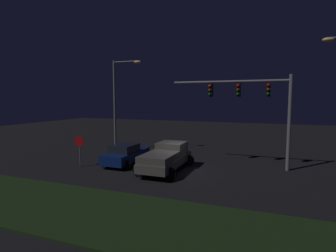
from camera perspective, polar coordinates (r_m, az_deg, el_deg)
ground_plane at (r=18.96m, az=2.84°, el=-9.24°), size 80.00×80.00×0.00m
grass_median at (r=12.04m, az=-9.96°, el=-18.05°), size 21.63×4.99×0.10m
pickup_truck at (r=18.76m, az=-0.27°, el=-6.25°), size 2.90×5.42×1.80m
car_sedan at (r=20.88m, az=-8.75°, el=-5.82°), size 2.49×4.41×1.51m
traffic_signal_gantry at (r=20.09m, az=17.06°, el=5.49°), size 8.32×0.56×6.50m
street_lamp_left at (r=25.88m, az=-9.96°, el=6.49°), size 2.91×0.44×8.37m
stop_sign at (r=20.68m, az=-17.90°, el=-3.83°), size 0.76×0.08×2.23m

